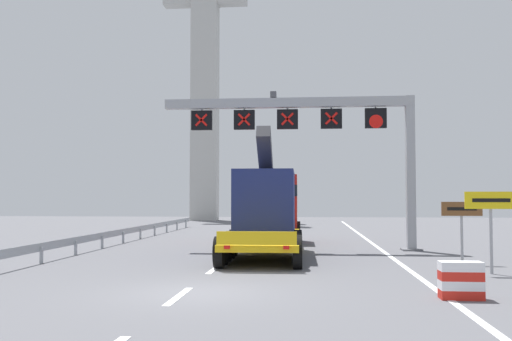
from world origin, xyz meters
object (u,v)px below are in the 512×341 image
(exit_sign_yellow, at_px, (491,211))
(tourist_info_sign_brown, at_px, (462,217))
(bridge_pylon_distant, at_px, (205,38))
(heavy_haul_truck_yellow, at_px, (270,207))
(overhead_lane_gantry, at_px, (319,126))
(crash_barrier_striped, at_px, (461,280))

(exit_sign_yellow, relative_size, tourist_info_sign_brown, 1.15)
(bridge_pylon_distant, bearing_deg, exit_sign_yellow, -67.57)
(heavy_haul_truck_yellow, distance_m, tourist_info_sign_brown, 9.18)
(overhead_lane_gantry, relative_size, heavy_haul_truck_yellow, 0.85)
(crash_barrier_striped, bearing_deg, bridge_pylon_distant, 107.87)
(overhead_lane_gantry, bearing_deg, heavy_haul_truck_yellow, 178.78)
(overhead_lane_gantry, xyz_separation_m, bridge_pylon_distant, (-11.50, 32.74, 13.77))
(exit_sign_yellow, xyz_separation_m, bridge_pylon_distant, (-16.82, 40.76, 17.57))
(heavy_haul_truck_yellow, distance_m, bridge_pylon_distant, 38.24)
(overhead_lane_gantry, height_order, heavy_haul_truck_yellow, overhead_lane_gantry)
(exit_sign_yellow, height_order, tourist_info_sign_brown, exit_sign_yellow)
(crash_barrier_striped, relative_size, bridge_pylon_distant, 0.03)
(tourist_info_sign_brown, xyz_separation_m, crash_barrier_striped, (-1.97, -7.40, -1.29))
(bridge_pylon_distant, bearing_deg, overhead_lane_gantry, -70.65)
(overhead_lane_gantry, xyz_separation_m, crash_barrier_striped, (3.15, -12.69, -5.38))
(heavy_haul_truck_yellow, xyz_separation_m, tourist_info_sign_brown, (7.47, -5.34, -0.25))
(tourist_info_sign_brown, bearing_deg, bridge_pylon_distant, 113.61)
(overhead_lane_gantry, relative_size, exit_sign_yellow, 4.58)
(tourist_info_sign_brown, xyz_separation_m, bridge_pylon_distant, (-16.62, 38.03, 17.86))
(exit_sign_yellow, bearing_deg, crash_barrier_striped, -114.98)
(overhead_lane_gantry, distance_m, heavy_haul_truck_yellow, 4.50)
(overhead_lane_gantry, xyz_separation_m, exit_sign_yellow, (5.32, -8.02, -3.80))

